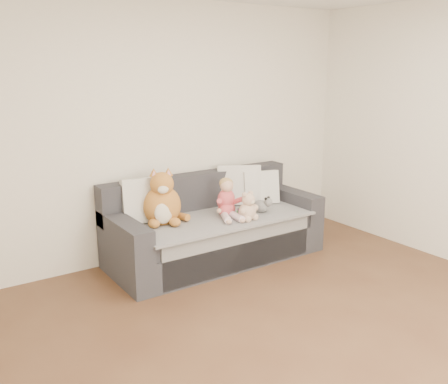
{
  "coord_description": "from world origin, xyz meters",
  "views": [
    {
      "loc": [
        -2.38,
        -2.06,
        1.97
      ],
      "look_at": [
        0.28,
        1.87,
        0.75
      ],
      "focal_mm": 40.0,
      "sensor_mm": 36.0,
      "label": 1
    }
  ],
  "objects_px": {
    "plush_cat": "(163,203)",
    "sippy_cup": "(240,211)",
    "teddy_bear": "(248,208)",
    "sofa": "(214,229)",
    "toddler": "(227,201)"
  },
  "relations": [
    {
      "from": "toddler",
      "to": "teddy_bear",
      "type": "distance_m",
      "value": 0.24
    },
    {
      "from": "teddy_bear",
      "to": "plush_cat",
      "type": "bearing_deg",
      "value": 143.4
    },
    {
      "from": "toddler",
      "to": "teddy_bear",
      "type": "xyz_separation_m",
      "value": [
        0.11,
        -0.21,
        -0.05
      ]
    },
    {
      "from": "plush_cat",
      "to": "teddy_bear",
      "type": "xyz_separation_m",
      "value": [
        0.74,
        -0.38,
        -0.09
      ]
    },
    {
      "from": "plush_cat",
      "to": "teddy_bear",
      "type": "distance_m",
      "value": 0.84
    },
    {
      "from": "toddler",
      "to": "teddy_bear",
      "type": "relative_size",
      "value": 1.38
    },
    {
      "from": "sofa",
      "to": "toddler",
      "type": "relative_size",
      "value": 5.36
    },
    {
      "from": "teddy_bear",
      "to": "toddler",
      "type": "bearing_deg",
      "value": 107.12
    },
    {
      "from": "sippy_cup",
      "to": "sofa",
      "type": "bearing_deg",
      "value": 131.36
    },
    {
      "from": "sofa",
      "to": "sippy_cup",
      "type": "xyz_separation_m",
      "value": [
        0.19,
        -0.21,
        0.22
      ]
    },
    {
      "from": "plush_cat",
      "to": "teddy_bear",
      "type": "height_order",
      "value": "plush_cat"
    },
    {
      "from": "sofa",
      "to": "plush_cat",
      "type": "xyz_separation_m",
      "value": [
        -0.57,
        0.03,
        0.37
      ]
    },
    {
      "from": "sofa",
      "to": "plush_cat",
      "type": "relative_size",
      "value": 3.85
    },
    {
      "from": "plush_cat",
      "to": "sippy_cup",
      "type": "height_order",
      "value": "plush_cat"
    },
    {
      "from": "plush_cat",
      "to": "sippy_cup",
      "type": "xyz_separation_m",
      "value": [
        0.75,
        -0.24,
        -0.15
      ]
    }
  ]
}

